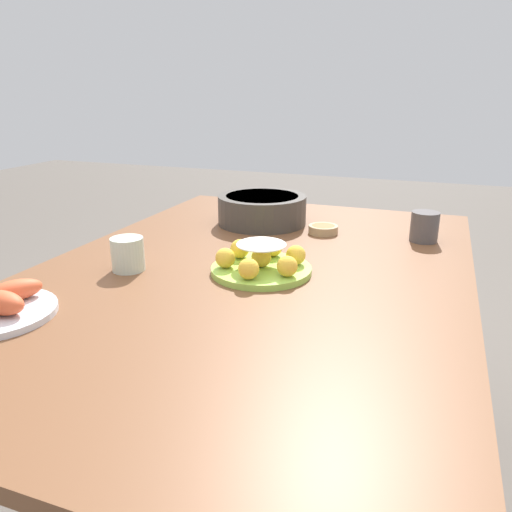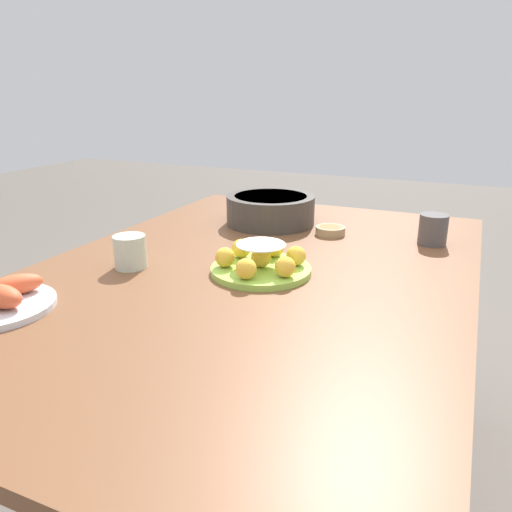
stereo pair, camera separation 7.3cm
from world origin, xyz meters
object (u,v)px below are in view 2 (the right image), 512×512
(cake_plate, at_px, (261,262))
(dining_table, at_px, (251,298))
(cup_near, at_px, (433,230))
(cup_far, at_px, (130,252))
(serving_bowl, at_px, (270,209))
(sauce_bowl, at_px, (330,230))

(cake_plate, bearing_deg, dining_table, 66.56)
(cup_near, xyz_separation_m, cup_far, (-0.53, 0.69, -0.00))
(cup_near, bearing_deg, cup_far, 127.29)
(serving_bowl, bearing_deg, cup_far, 163.54)
(serving_bowl, distance_m, cup_near, 0.53)
(sauce_bowl, xyz_separation_m, cup_far, (-0.51, 0.39, 0.03))
(sauce_bowl, bearing_deg, cake_plate, 171.03)
(sauce_bowl, xyz_separation_m, cup_near, (0.02, -0.30, 0.03))
(sauce_bowl, height_order, cup_far, cup_far)
(cake_plate, relative_size, sauce_bowl, 2.70)
(dining_table, distance_m, serving_bowl, 0.48)
(dining_table, height_order, cup_near, cup_near)
(dining_table, relative_size, cake_plate, 6.25)
(cake_plate, height_order, cup_far, cup_far)
(dining_table, distance_m, cup_far, 0.34)
(serving_bowl, relative_size, cup_far, 3.50)
(sauce_bowl, relative_size, cup_far, 1.10)
(serving_bowl, bearing_deg, cake_plate, -160.51)
(cake_plate, distance_m, serving_bowl, 0.48)
(sauce_bowl, bearing_deg, dining_table, 165.97)
(cup_near, height_order, cup_far, cup_near)
(cake_plate, distance_m, cup_far, 0.34)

